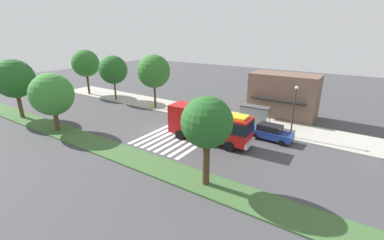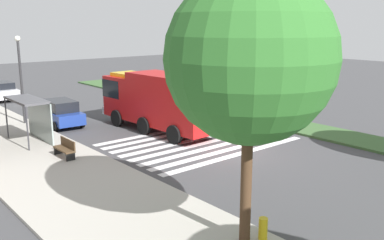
{
  "view_description": "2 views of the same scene",
  "coord_description": "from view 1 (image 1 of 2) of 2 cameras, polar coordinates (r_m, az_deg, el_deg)",
  "views": [
    {
      "loc": [
        18.93,
        -22.26,
        11.39
      ],
      "look_at": [
        2.94,
        1.52,
        1.52
      ],
      "focal_mm": 24.28,
      "sensor_mm": 36.0,
      "label": 1
    },
    {
      "loc": [
        -15.38,
        15.57,
        6.68
      ],
      "look_at": [
        2.01,
        0.87,
        1.48
      ],
      "focal_mm": 39.69,
      "sensor_mm": 36.0,
      "label": 2
    }
  ],
  "objects": [
    {
      "name": "sidewalk",
      "position": [
        37.85,
        2.2,
        1.59
      ],
      "size": [
        60.0,
        5.73,
        0.14
      ],
      "primitive_type": "cube",
      "color": "#ADA89E",
      "rests_on": "ground_plane"
    },
    {
      "name": "storefront_building",
      "position": [
        37.86,
        19.4,
        5.08
      ],
      "size": [
        8.79,
        5.19,
        5.95
      ],
      "color": "brown",
      "rests_on": "ground_plane"
    },
    {
      "name": "bus_stop_shelter",
      "position": [
        32.85,
        13.42,
        1.66
      ],
      "size": [
        3.5,
        1.4,
        2.46
      ],
      "color": "#4C4C51",
      "rests_on": "sidewalk"
    },
    {
      "name": "parked_car_west",
      "position": [
        29.66,
        16.94,
        -2.6
      ],
      "size": [
        4.57,
        2.18,
        1.74
      ],
      "rotation": [
        0.0,
        0.0,
        -0.05
      ],
      "color": "navy",
      "rests_on": "ground_plane"
    },
    {
      "name": "crosswalk",
      "position": [
        29.97,
        -2.49,
        -3.34
      ],
      "size": [
        6.75,
        10.14,
        0.01
      ],
      "color": "silver",
      "rests_on": "ground_plane"
    },
    {
      "name": "median_strip",
      "position": [
        26.74,
        -15.89,
        -6.82
      ],
      "size": [
        60.0,
        3.0,
        0.14
      ],
      "primitive_type": "cube",
      "color": "#3D6033",
      "rests_on": "ground_plane"
    },
    {
      "name": "bench_near_shelter",
      "position": [
        34.72,
        7.09,
        0.73
      ],
      "size": [
        1.6,
        0.5,
        0.9
      ],
      "color": "#4C3823",
      "rests_on": "sidewalk"
    },
    {
      "name": "sidewalk_tree_west",
      "position": [
        46.03,
        -16.92,
        10.51
      ],
      "size": [
        4.69,
        4.69,
        7.44
      ],
      "color": "#513823",
      "rests_on": "sidewalk"
    },
    {
      "name": "street_lamp",
      "position": [
        30.12,
        21.52,
        2.6
      ],
      "size": [
        0.36,
        0.36,
        5.76
      ],
      "color": "#2D2D30",
      "rests_on": "sidewalk"
    },
    {
      "name": "sidewalk_tree_far_west",
      "position": [
        51.87,
        -22.35,
        11.44
      ],
      "size": [
        4.87,
        4.87,
        8.12
      ],
      "color": "#47301E",
      "rests_on": "sidewalk"
    },
    {
      "name": "median_tree_west",
      "position": [
        33.88,
        -28.42,
        4.95
      ],
      "size": [
        4.85,
        4.85,
        6.79
      ],
      "color": "#513823",
      "rests_on": "median_strip"
    },
    {
      "name": "median_tree_far_west",
      "position": [
        41.6,
        -34.47,
        7.46
      ],
      "size": [
        5.07,
        5.07,
        7.84
      ],
      "color": "#513823",
      "rests_on": "median_strip"
    },
    {
      "name": "ground_plane",
      "position": [
        31.36,
        -6.02,
        -2.4
      ],
      "size": [
        120.0,
        120.0,
        0.0
      ],
      "primitive_type": "plane",
      "color": "#424244"
    },
    {
      "name": "fire_hydrant",
      "position": [
        40.37,
        -8.83,
        3.11
      ],
      "size": [
        0.28,
        0.28,
        0.7
      ],
      "primitive_type": "cylinder",
      "color": "gold",
      "rests_on": "sidewalk"
    },
    {
      "name": "fire_truck",
      "position": [
        27.6,
        4.09,
        -0.83
      ],
      "size": [
        9.36,
        3.05,
        3.68
      ],
      "rotation": [
        0.0,
        0.0,
        0.05
      ],
      "color": "#B71414",
      "rests_on": "ground_plane"
    },
    {
      "name": "sidewalk_tree_center",
      "position": [
        39.44,
        -8.39,
        10.53
      ],
      "size": [
        4.9,
        4.9,
        8.03
      ],
      "color": "#47301E",
      "rests_on": "sidewalk"
    },
    {
      "name": "median_tree_center",
      "position": [
        18.62,
        3.29,
        -0.65
      ],
      "size": [
        3.79,
        3.79,
        6.96
      ],
      "color": "#47301E",
      "rests_on": "median_strip"
    }
  ]
}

